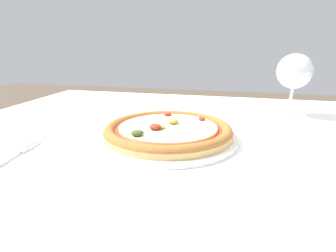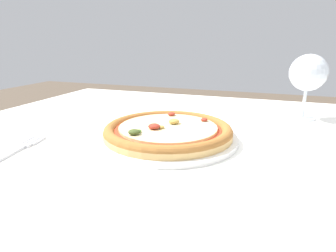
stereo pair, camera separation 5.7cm
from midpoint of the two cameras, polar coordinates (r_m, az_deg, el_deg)
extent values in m
cube|color=brown|center=(0.61, 8.67, -4.33)|extent=(1.21, 0.81, 0.04)
cube|color=white|center=(0.60, 8.76, -2.47)|extent=(1.31, 0.91, 0.01)
cylinder|color=brown|center=(1.24, -17.36, -12.45)|extent=(0.06, 0.06, 0.70)
cylinder|color=white|center=(0.57, -2.83, -2.43)|extent=(0.28, 0.28, 0.01)
cylinder|color=#E0B26B|center=(0.57, -2.84, -1.39)|extent=(0.26, 0.26, 0.01)
torus|color=#A3662D|center=(0.57, -2.85, -0.81)|extent=(0.26, 0.26, 0.02)
cylinder|color=#BC381E|center=(0.57, -2.85, -0.67)|extent=(0.22, 0.22, 0.00)
cylinder|color=beige|center=(0.57, -2.86, -0.28)|extent=(0.20, 0.20, 0.00)
ellipsoid|color=#BC9342|center=(0.55, -4.15, -0.30)|extent=(0.01, 0.01, 0.01)
ellipsoid|color=#A83323|center=(0.61, 4.25, 1.48)|extent=(0.01, 0.01, 0.01)
ellipsoid|color=#A83323|center=(0.55, -5.60, -0.19)|extent=(0.02, 0.02, 0.01)
ellipsoid|color=#425123|center=(0.51, -9.48, -1.46)|extent=(0.02, 0.02, 0.01)
ellipsoid|color=#A83323|center=(0.65, -2.59, 2.45)|extent=(0.02, 0.02, 0.01)
ellipsoid|color=#BC9342|center=(0.58, -1.74, 0.95)|extent=(0.02, 0.02, 0.01)
ellipsoid|color=#4C7A33|center=(0.53, -8.70, -1.24)|extent=(0.01, 0.01, 0.01)
cube|color=silver|center=(0.59, -30.45, -4.50)|extent=(0.03, 0.02, 0.00)
cube|color=silver|center=(0.62, -29.89, -3.49)|extent=(0.01, 0.05, 0.00)
cube|color=silver|center=(0.62, -29.27, -3.53)|extent=(0.01, 0.05, 0.00)
cube|color=silver|center=(0.61, -28.64, -3.57)|extent=(0.01, 0.05, 0.00)
cube|color=silver|center=(0.61, -28.01, -3.61)|extent=(0.01, 0.05, 0.00)
cylinder|color=silver|center=(0.83, 21.59, 2.18)|extent=(0.06, 0.06, 0.00)
cylinder|color=silver|center=(0.82, 21.89, 4.91)|extent=(0.01, 0.01, 0.08)
sphere|color=silver|center=(0.81, 22.50, 10.26)|extent=(0.09, 0.09, 0.09)
camera|label=1|loc=(0.03, -92.86, -0.87)|focal=30.00mm
camera|label=2|loc=(0.03, 87.14, 0.87)|focal=30.00mm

